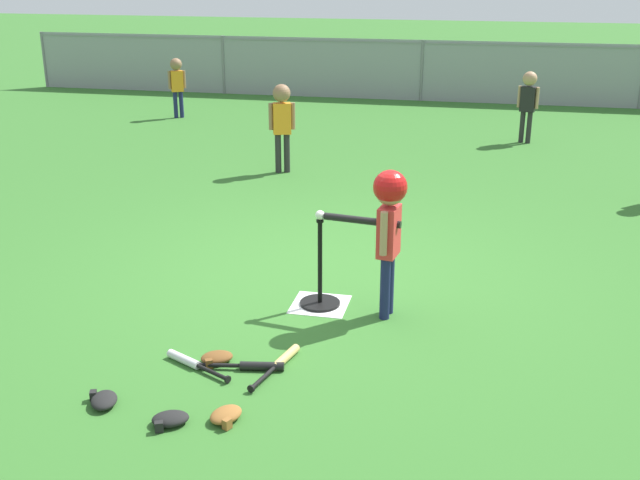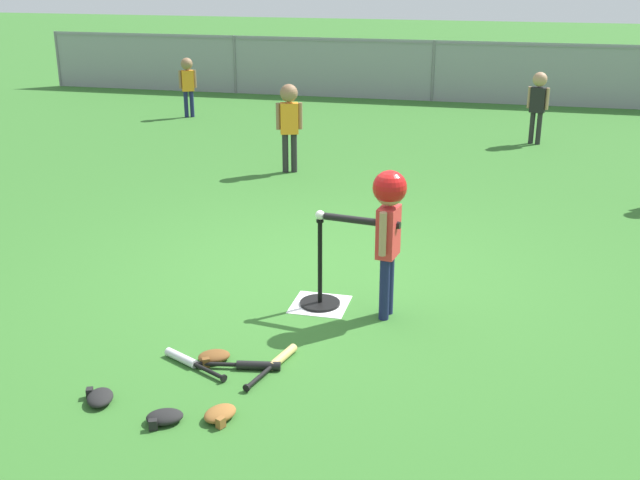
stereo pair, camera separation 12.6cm
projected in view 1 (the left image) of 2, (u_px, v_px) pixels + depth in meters
The scene contains 16 objects.
ground_plane at pixel (322, 275), 6.76m from camera, with size 60.00×60.00×0.00m, color #336B28.
home_plate at pixel (320, 304), 6.19m from camera, with size 0.44×0.44×0.01m, color white.
batting_tee at pixel (320, 291), 6.15m from camera, with size 0.32×0.32×0.72m.
baseball_on_tee at pixel (320, 215), 5.93m from camera, with size 0.07×0.07×0.07m, color white.
batter_child at pixel (388, 214), 5.73m from camera, with size 0.64×0.33×1.16m.
fielder_deep_right at pixel (177, 80), 13.23m from camera, with size 0.27×0.20×1.01m.
fielder_deep_center at pixel (282, 116), 9.78m from camera, with size 0.32×0.22×1.13m.
fielder_near_left at pixel (528, 97), 11.39m from camera, with size 0.30×0.21×1.06m.
spare_bat_silver at pixel (190, 362), 5.25m from camera, with size 0.54×0.31×0.06m.
spare_bat_wood at pixel (281, 361), 5.26m from camera, with size 0.20×0.62×0.06m.
spare_bat_black at pixel (253, 366), 5.20m from camera, with size 0.60×0.16×0.06m.
glove_by_plate at pixel (104, 400), 4.79m from camera, with size 0.23×0.26×0.07m.
glove_near_bats at pixel (216, 358), 5.30m from camera, with size 0.27×0.25×0.07m.
glove_tossed_aside at pixel (226, 415), 4.63m from camera, with size 0.24×0.27×0.07m.
glove_outfield_drop at pixel (170, 419), 4.59m from camera, with size 0.27×0.24×0.07m.
outfield_fence at pixel (422, 68), 14.85m from camera, with size 16.06×0.06×1.15m.
Camera 1 is at (1.32, -6.11, 2.60)m, focal length 43.56 mm.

